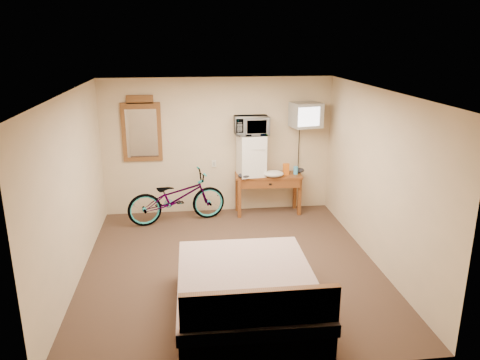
{
  "coord_description": "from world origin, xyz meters",
  "views": [
    {
      "loc": [
        -0.61,
        -6.1,
        3.18
      ],
      "look_at": [
        0.2,
        0.54,
        1.12
      ],
      "focal_mm": 35.0,
      "sensor_mm": 36.0,
      "label": 1
    }
  ],
  "objects": [
    {
      "name": "microwave",
      "position": [
        0.58,
        2.04,
        1.67
      ],
      "size": [
        0.6,
        0.41,
        0.33
      ],
      "primitive_type": "imported",
      "rotation": [
        0.0,
        0.0,
        0.01
      ],
      "color": "white",
      "rests_on": "mini_fridge"
    },
    {
      "name": "blue_cup",
      "position": [
        1.41,
        2.0,
        0.82
      ],
      "size": [
        0.08,
        0.08,
        0.14
      ],
      "primitive_type": "cylinder",
      "color": "#44B0EA",
      "rests_on": "desk"
    },
    {
      "name": "bicycle",
      "position": [
        -0.78,
        1.79,
        0.46
      ],
      "size": [
        1.83,
        0.97,
        0.91
      ],
      "primitive_type": "imported",
      "rotation": [
        0.0,
        0.0,
        1.79
      ],
      "color": "black",
      "rests_on": "floor"
    },
    {
      "name": "cloth_cream",
      "position": [
        0.97,
        1.87,
        0.81
      ],
      "size": [
        0.37,
        0.29,
        0.11
      ],
      "primitive_type": "ellipsoid",
      "color": "beige",
      "rests_on": "desk"
    },
    {
      "name": "room",
      "position": [
        -0.0,
        0.0,
        1.25
      ],
      "size": [
        4.6,
        4.64,
        2.5
      ],
      "color": "#453222",
      "rests_on": "ground"
    },
    {
      "name": "cloth_dark_a",
      "position": [
        0.44,
        1.87,
        0.79
      ],
      "size": [
        0.24,
        0.18,
        0.09
      ],
      "primitive_type": "ellipsoid",
      "color": "black",
      "rests_on": "desk"
    },
    {
      "name": "desk",
      "position": [
        0.9,
        2.0,
        0.62
      ],
      "size": [
        1.25,
        0.55,
        0.75
      ],
      "color": "brown",
      "rests_on": "floor"
    },
    {
      "name": "crt_television",
      "position": [
        1.56,
        2.02,
        1.84
      ],
      "size": [
        0.58,
        0.63,
        0.44
      ],
      "color": "black",
      "rests_on": "room"
    },
    {
      "name": "mini_fridge",
      "position": [
        0.58,
        2.04,
        1.13
      ],
      "size": [
        0.51,
        0.5,
        0.75
      ],
      "color": "white",
      "rests_on": "desk"
    },
    {
      "name": "cloth_dark_b",
      "position": [
        1.49,
        2.09,
        0.8
      ],
      "size": [
        0.2,
        0.16,
        0.09
      ],
      "primitive_type": "ellipsoid",
      "color": "black",
      "rests_on": "desk"
    },
    {
      "name": "bed",
      "position": [
        0.05,
        -1.37,
        0.29
      ],
      "size": [
        1.62,
        2.12,
        0.9
      ],
      "color": "brown",
      "rests_on": "floor"
    },
    {
      "name": "wall_mirror",
      "position": [
        -1.36,
        2.27,
        1.59
      ],
      "size": [
        0.7,
        0.04,
        1.18
      ],
      "color": "brown",
      "rests_on": "room"
    },
    {
      "name": "snack_bag",
      "position": [
        1.22,
        1.98,
        0.86
      ],
      "size": [
        0.11,
        0.08,
        0.21
      ],
      "primitive_type": "cube",
      "rotation": [
        0.0,
        0.0,
        0.15
      ],
      "color": "orange",
      "rests_on": "desk"
    }
  ]
}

